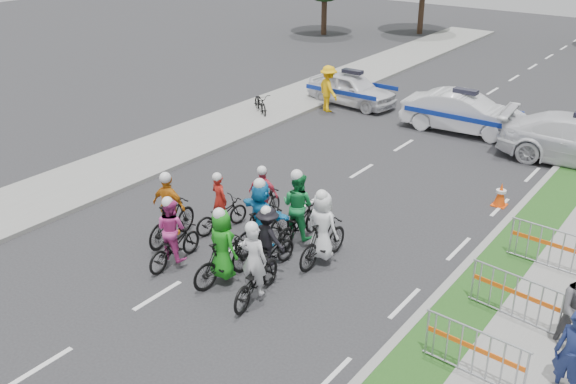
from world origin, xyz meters
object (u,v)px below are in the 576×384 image
Objects in this scene: rider_2 at (173,239)px; barrier_1 at (515,299)px; police_car_0 at (352,89)px; rider_3 at (171,215)px; rider_9 at (264,202)px; rider_0 at (255,274)px; rider_7 at (323,234)px; spectator_0 at (572,355)px; barrier_0 at (474,355)px; barrier_2 at (550,250)px; marshal_hiviz at (328,89)px; cone_0 at (501,195)px; rider_5 at (262,221)px; parked_bike at (261,103)px; rider_4 at (269,245)px; rider_8 at (298,216)px; police_car_1 at (463,113)px; rider_6 at (221,211)px; rider_1 at (223,253)px.

barrier_1 is (7.40, 2.49, -0.11)m from rider_2.
police_car_0 reaches higher than barrier_1.
rider_3 reaches higher than rider_9.
rider_9 is at bearing -64.79° from rider_0.
barrier_1 is (4.55, 0.31, -0.20)m from rider_7.
rider_2 reaches higher than spectator_0.
rider_0 is 4.87m from barrier_0.
barrier_2 is at bearing -160.42° from rider_3.
marshal_hiviz is 10.21m from cone_0.
rider_2 is at bearing 62.53° from rider_5.
rider_9 is at bearing -103.57° from rider_2.
parked_bike is at bearing 73.57° from marshal_hiviz.
spectator_0 is at bearing -177.19° from rider_4.
rider_8 is 10.81m from police_car_1.
rider_6 is 1.19m from rider_9.
marshal_hiviz is at bearing 93.57° from police_car_1.
rider_8 is 12.56m from police_car_0.
barrier_0 is 2.23m from barrier_1.
marshal_hiviz is at bearing -59.10° from rider_1.
barrier_1 is (11.18, -10.15, -0.40)m from marshal_hiviz.
rider_2 reaches higher than barrier_0.
rider_0 reaches higher than rider_9.
rider_1 is at bearing 102.12° from rider_9.
barrier_2 is (11.18, -7.62, -0.40)m from marshal_hiviz.
rider_4 is (-0.51, 1.12, 0.03)m from rider_0.
parked_bike is at bearing -42.11° from rider_7.
rider_9 is 0.90× the size of marshal_hiviz.
police_car_0 is at bearing -59.65° from rider_5.
marshal_hiviz is at bearing 173.96° from police_car_0.
spectator_0 reaches higher than cone_0.
barrier_0 is at bearing 153.50° from rider_8.
rider_8 is at bearing -123.36° from cone_0.
barrier_1 is (6.09, 0.71, -0.27)m from rider_5.
spectator_0 is at bearing 162.55° from rider_8.
rider_8 is 1.17× the size of spectator_0.
rider_0 is 1.00× the size of barrier_2.
cone_0 is (-2.17, 5.40, -0.22)m from barrier_1.
rider_1 reaches higher than cone_0.
rider_4 reaches higher than cone_0.
rider_7 reaches higher than rider_4.
rider_1 reaches higher than rider_9.
rider_6 is 2.16m from rider_8.
police_car_0 is 4.11m from parked_bike.
barrier_0 is at bearing -136.09° from police_car_0.
cone_0 is (3.19, 6.78, -0.34)m from rider_4.
police_car_1 is (0.45, 11.69, -0.08)m from rider_5.
rider_7 reaches higher than spectator_0.
barrier_2 is (5.61, 2.36, -0.19)m from rider_8.
rider_9 is 7.23m from barrier_2.
rider_9 is 10.63m from police_car_1.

